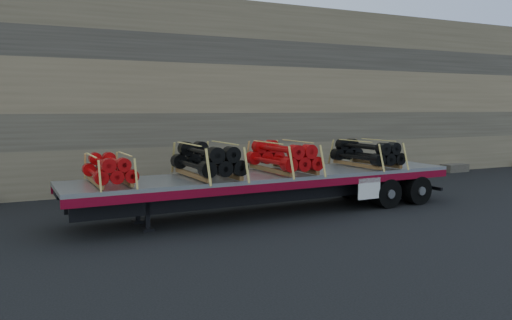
% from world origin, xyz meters
% --- Properties ---
extents(ground, '(120.00, 120.00, 0.00)m').
position_xyz_m(ground, '(0.00, 0.00, 0.00)').
color(ground, black).
rests_on(ground, ground).
extents(rock_wall, '(44.00, 3.00, 7.00)m').
position_xyz_m(rock_wall, '(0.00, 6.50, 3.50)').
color(rock_wall, '#7A6B54').
rests_on(rock_wall, ground).
extents(trailer, '(11.54, 2.63, 1.15)m').
position_xyz_m(trailer, '(0.00, 0.08, 0.57)').
color(trailer, '#A8AAAF').
rests_on(trailer, ground).
extents(bundle_front, '(1.05, 1.98, 0.69)m').
position_xyz_m(bundle_front, '(-4.49, -0.09, 1.49)').
color(bundle_front, '#B9090C').
rests_on(bundle_front, trailer).
extents(bundle_midfront, '(1.32, 2.51, 0.87)m').
position_xyz_m(bundle_midfront, '(-1.94, 0.01, 1.58)').
color(bundle_midfront, black).
rests_on(bundle_midfront, trailer).
extents(bundle_midrear, '(1.28, 2.43, 0.85)m').
position_xyz_m(bundle_midrear, '(0.37, 0.09, 1.57)').
color(bundle_midrear, '#B9090C').
rests_on(bundle_midrear, trailer).
extents(bundle_rear, '(1.21, 2.30, 0.80)m').
position_xyz_m(bundle_rear, '(3.41, 0.21, 1.55)').
color(bundle_rear, black).
rests_on(bundle_rear, trailer).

